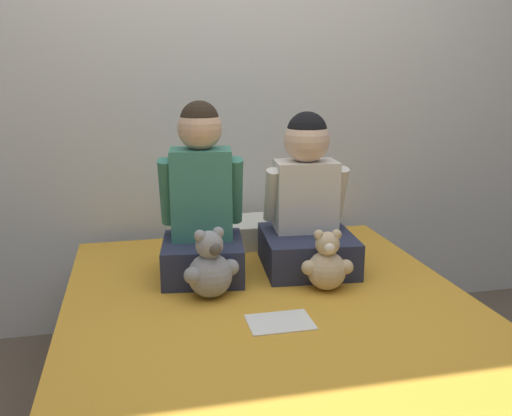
{
  "coord_description": "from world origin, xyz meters",
  "views": [
    {
      "loc": [
        -0.44,
        -1.6,
        1.29
      ],
      "look_at": [
        0.0,
        0.36,
        0.77
      ],
      "focal_mm": 38.0,
      "sensor_mm": 36.0,
      "label": 1
    }
  ],
  "objects_px": {
    "pillow_at_headboard": "(236,232)",
    "sign_card": "(280,322)",
    "teddy_bear_held_by_left_child": "(210,268)",
    "child_on_left": "(202,204)",
    "teddy_bear_held_by_right_child": "(327,265)",
    "child_on_right": "(307,207)",
    "bed": "(279,381)"
  },
  "relations": [
    {
      "from": "bed",
      "to": "pillow_at_headboard",
      "type": "xyz_separation_m",
      "value": [
        0.0,
        0.79,
        0.3
      ]
    },
    {
      "from": "child_on_right",
      "to": "pillow_at_headboard",
      "type": "relative_size",
      "value": 1.37
    },
    {
      "from": "child_on_left",
      "to": "pillow_at_headboard",
      "type": "distance_m",
      "value": 0.46
    },
    {
      "from": "teddy_bear_held_by_right_child",
      "to": "pillow_at_headboard",
      "type": "relative_size",
      "value": 0.5
    },
    {
      "from": "teddy_bear_held_by_right_child",
      "to": "sign_card",
      "type": "height_order",
      "value": "teddy_bear_held_by_right_child"
    },
    {
      "from": "child_on_left",
      "to": "child_on_right",
      "type": "relative_size",
      "value": 1.08
    },
    {
      "from": "bed",
      "to": "child_on_right",
      "type": "relative_size",
      "value": 3.0
    },
    {
      "from": "sign_card",
      "to": "teddy_bear_held_by_left_child",
      "type": "bearing_deg",
      "value": 126.29
    },
    {
      "from": "teddy_bear_held_by_left_child",
      "to": "pillow_at_headboard",
      "type": "relative_size",
      "value": 0.55
    },
    {
      "from": "teddy_bear_held_by_right_child",
      "to": "pillow_at_headboard",
      "type": "xyz_separation_m",
      "value": [
        -0.23,
        0.61,
        -0.04
      ]
    },
    {
      "from": "sign_card",
      "to": "child_on_left",
      "type": "bearing_deg",
      "value": 110.76
    },
    {
      "from": "child_on_left",
      "to": "sign_card",
      "type": "bearing_deg",
      "value": -62.03
    },
    {
      "from": "child_on_left",
      "to": "teddy_bear_held_by_right_child",
      "type": "xyz_separation_m",
      "value": [
        0.43,
        -0.26,
        -0.19
      ]
    },
    {
      "from": "child_on_right",
      "to": "teddy_bear_held_by_left_child",
      "type": "bearing_deg",
      "value": -146.63
    },
    {
      "from": "teddy_bear_held_by_left_child",
      "to": "sign_card",
      "type": "relative_size",
      "value": 1.22
    },
    {
      "from": "pillow_at_headboard",
      "to": "sign_card",
      "type": "xyz_separation_m",
      "value": [
        -0.01,
        -0.84,
        -0.05
      ]
    },
    {
      "from": "bed",
      "to": "teddy_bear_held_by_left_child",
      "type": "relative_size",
      "value": 7.47
    },
    {
      "from": "child_on_left",
      "to": "teddy_bear_held_by_left_child",
      "type": "relative_size",
      "value": 2.68
    },
    {
      "from": "teddy_bear_held_by_left_child",
      "to": "sign_card",
      "type": "distance_m",
      "value": 0.34
    },
    {
      "from": "teddy_bear_held_by_right_child",
      "to": "sign_card",
      "type": "relative_size",
      "value": 1.1
    },
    {
      "from": "bed",
      "to": "sign_card",
      "type": "xyz_separation_m",
      "value": [
        -0.01,
        -0.05,
        0.25
      ]
    },
    {
      "from": "bed",
      "to": "pillow_at_headboard",
      "type": "distance_m",
      "value": 0.84
    },
    {
      "from": "child_on_right",
      "to": "sign_card",
      "type": "distance_m",
      "value": 0.6
    },
    {
      "from": "child_on_right",
      "to": "teddy_bear_held_by_left_child",
      "type": "relative_size",
      "value": 2.49
    },
    {
      "from": "bed",
      "to": "child_on_right",
      "type": "height_order",
      "value": "child_on_right"
    },
    {
      "from": "child_on_left",
      "to": "teddy_bear_held_by_left_child",
      "type": "bearing_deg",
      "value": -83.56
    },
    {
      "from": "pillow_at_headboard",
      "to": "child_on_right",
      "type": "bearing_deg",
      "value": -56.15
    },
    {
      "from": "child_on_left",
      "to": "sign_card",
      "type": "height_order",
      "value": "child_on_left"
    },
    {
      "from": "child_on_left",
      "to": "bed",
      "type": "bearing_deg",
      "value": -58.5
    },
    {
      "from": "child_on_left",
      "to": "teddy_bear_held_by_left_child",
      "type": "height_order",
      "value": "child_on_left"
    },
    {
      "from": "teddy_bear_held_by_left_child",
      "to": "sign_card",
      "type": "height_order",
      "value": "teddy_bear_held_by_left_child"
    },
    {
      "from": "bed",
      "to": "pillow_at_headboard",
      "type": "bearing_deg",
      "value": 90.0
    }
  ]
}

